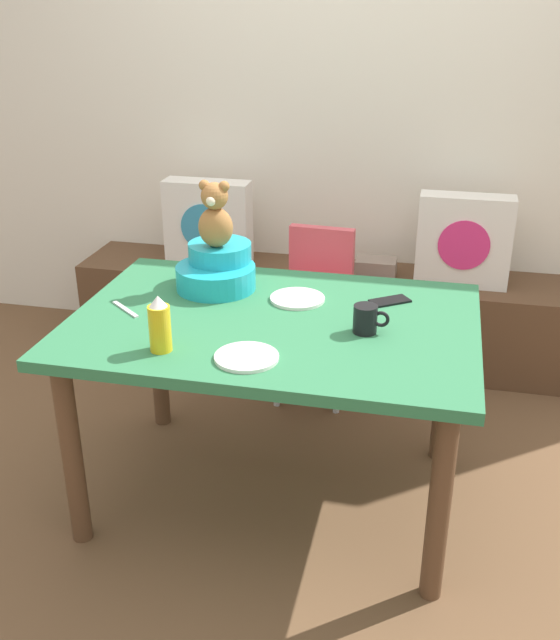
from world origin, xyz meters
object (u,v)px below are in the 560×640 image
(pillow_floral_left, at_px, (208,223))
(pillow_floral_right, at_px, (464,241))
(ketchup_bottle, at_px, (160,325))
(dinner_plate_far, at_px, (297,299))
(coffee_mug, at_px, (366,319))
(dinner_plate_near, at_px, (247,357))
(highchair, at_px, (314,292))
(infant_seat_teal, at_px, (217,269))
(dining_table, at_px, (274,343))
(cell_phone, at_px, (390,301))
(teddy_bear, at_px, (215,216))
(book_stack, at_px, (376,267))

(pillow_floral_left, relative_size, pillow_floral_right, 1.00)
(ketchup_bottle, distance_m, dinner_plate_far, 0.60)
(coffee_mug, height_order, dinner_plate_near, coffee_mug)
(highchair, xyz_separation_m, infant_seat_teal, (-0.28, -0.55, 0.29))
(infant_seat_teal, height_order, dinner_plate_far, infant_seat_teal)
(dining_table, bearing_deg, dinner_plate_near, -92.11)
(pillow_floral_right, bearing_deg, dining_table, -118.16)
(ketchup_bottle, distance_m, cell_phone, 0.87)
(infant_seat_teal, xyz_separation_m, teddy_bear, (-0.00, -0.00, 0.21))
(pillow_floral_right, relative_size, ketchup_bottle, 2.38)
(pillow_floral_left, relative_size, infant_seat_teal, 1.33)
(dining_table, distance_m, cell_phone, 0.46)
(infant_seat_teal, bearing_deg, cell_phone, -0.67)
(pillow_floral_right, xyz_separation_m, infant_seat_teal, (-0.92, -0.97, 0.13))
(book_stack, relative_size, coffee_mug, 1.67)
(pillow_floral_right, height_order, coffee_mug, pillow_floral_right)
(highchair, xyz_separation_m, teddy_bear, (-0.28, -0.55, 0.50))
(dinner_plate_near, xyz_separation_m, dinner_plate_far, (0.06, 0.49, 0.00))
(dinner_plate_near, bearing_deg, ketchup_bottle, -179.79)
(ketchup_bottle, bearing_deg, dinner_plate_near, 0.21)
(ketchup_bottle, relative_size, coffee_mug, 1.54)
(infant_seat_teal, bearing_deg, dining_table, -41.40)
(book_stack, distance_m, cell_phone, 1.03)
(coffee_mug, distance_m, cell_phone, 0.29)
(highchair, height_order, teddy_bear, teddy_bear)
(pillow_floral_right, distance_m, dining_table, 1.37)
(dinner_plate_near, bearing_deg, highchair, 89.29)
(pillow_floral_right, relative_size, dinner_plate_near, 2.20)
(cell_phone, bearing_deg, dinner_plate_near, 109.05)
(infant_seat_teal, distance_m, dinner_plate_far, 0.34)
(teddy_bear, bearing_deg, pillow_floral_left, 110.08)
(highchair, distance_m, infant_seat_teal, 0.68)
(cell_phone, bearing_deg, dinner_plate_far, 64.32)
(dinner_plate_far, bearing_deg, book_stack, 79.81)
(dinner_plate_far, bearing_deg, cell_phone, 9.87)
(highchair, distance_m, coffee_mug, 0.93)
(dinner_plate_far, relative_size, cell_phone, 1.39)
(teddy_bear, height_order, coffee_mug, teddy_bear)
(pillow_floral_right, bearing_deg, infant_seat_teal, -133.70)
(dining_table, relative_size, dinner_plate_near, 6.96)
(pillow_floral_left, xyz_separation_m, infant_seat_teal, (0.35, -0.97, 0.13))
(pillow_floral_right, distance_m, dinner_plate_far, 1.20)
(infant_seat_teal, height_order, cell_phone, infant_seat_teal)
(dining_table, height_order, dinner_plate_far, dinner_plate_far)
(ketchup_bottle, height_order, coffee_mug, ketchup_bottle)
(infant_seat_teal, xyz_separation_m, ketchup_bottle, (-0.01, -0.56, 0.02))
(pillow_floral_right, bearing_deg, coffee_mug, -104.61)
(pillow_floral_right, height_order, dinner_plate_far, pillow_floral_right)
(book_stack, relative_size, teddy_bear, 0.80)
(pillow_floral_right, distance_m, infant_seat_teal, 1.34)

